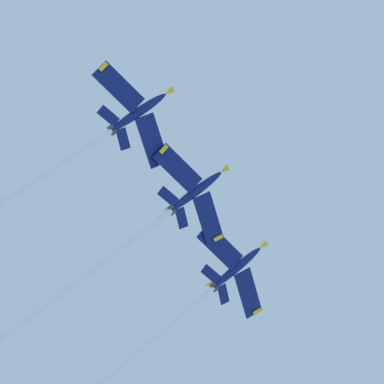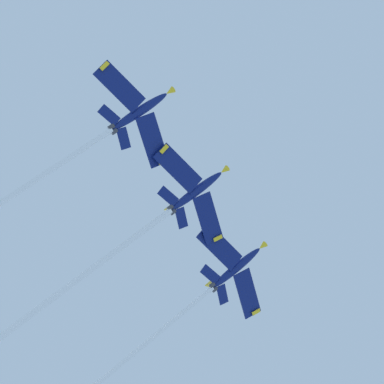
% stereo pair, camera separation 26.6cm
% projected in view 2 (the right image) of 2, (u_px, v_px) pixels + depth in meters
% --- Properties ---
extents(jet_inner_left, '(39.83, 37.48, 31.09)m').
position_uv_depth(jet_inner_left, '(187.00, 309.00, 105.41)').
color(jet_inner_left, navy).
extents(jet_centre, '(41.72, 38.88, 31.90)m').
position_uv_depth(jet_centre, '(123.00, 246.00, 99.86)').
color(jet_centre, navy).
extents(jet_inner_right, '(35.15, 32.79, 26.47)m').
position_uv_depth(jet_inner_right, '(91.00, 143.00, 98.45)').
color(jet_inner_right, navy).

